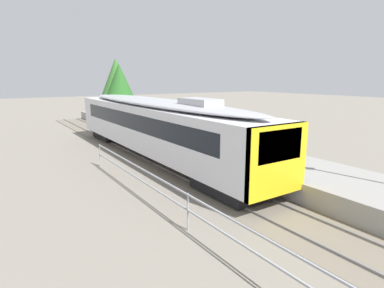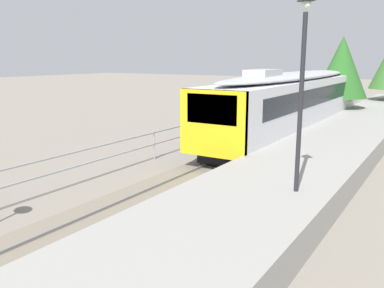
# 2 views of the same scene
# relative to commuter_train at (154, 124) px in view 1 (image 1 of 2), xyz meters

# --- Properties ---
(ground_plane) EXTENTS (160.00, 160.00, 0.00)m
(ground_plane) POSITION_rel_commuter_train_xyz_m (-3.00, -7.85, -2.15)
(ground_plane) COLOR gray
(track_rails) EXTENTS (3.20, 60.00, 0.14)m
(track_rails) POSITION_rel_commuter_train_xyz_m (0.00, -7.85, -2.11)
(track_rails) COLOR slate
(track_rails) RESTS_ON ground
(commuter_train) EXTENTS (2.82, 19.43, 3.74)m
(commuter_train) POSITION_rel_commuter_train_xyz_m (0.00, 0.00, 0.00)
(commuter_train) COLOR silver
(commuter_train) RESTS_ON track_rails
(station_platform) EXTENTS (3.90, 60.00, 0.90)m
(station_platform) POSITION_rel_commuter_train_xyz_m (3.25, -7.85, -1.70)
(station_platform) COLOR #999691
(station_platform) RESTS_ON ground
(tree_behind_carpark) EXTENTS (3.65, 3.65, 5.94)m
(tree_behind_carpark) POSITION_rel_commuter_train_xyz_m (0.80, 7.57, 1.64)
(tree_behind_carpark) COLOR brown
(tree_behind_carpark) RESTS_ON ground
(tree_behind_station_far) EXTENTS (4.10, 4.10, 6.84)m
(tree_behind_station_far) POSITION_rel_commuter_train_xyz_m (3.45, 15.50, 2.20)
(tree_behind_station_far) COLOR brown
(tree_behind_station_far) RESTS_ON ground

